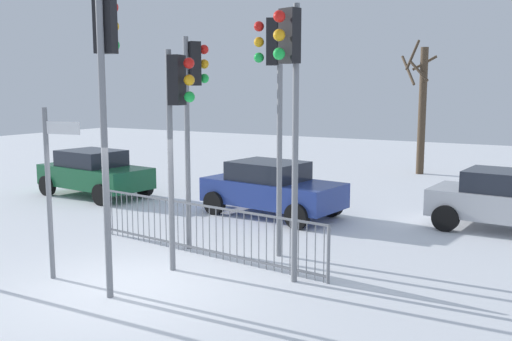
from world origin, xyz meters
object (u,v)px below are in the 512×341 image
object	(u,v)px
bare_tree_left	(421,106)
car_green_near	(94,172)
traffic_light_foreground_left	(193,95)
traffic_light_rear_left	(273,81)
traffic_light_mid_left	(290,82)
car_silver_far	(512,200)
traffic_light_mid_right	(106,75)
direction_sign_post	(51,184)
car_blue_mid	(271,188)
traffic_light_foreground_right	(177,111)

from	to	relation	value
bare_tree_left	car_green_near	bearing A→B (deg)	-128.18
traffic_light_foreground_left	traffic_light_rear_left	bearing A→B (deg)	38.53
car_green_near	traffic_light_foreground_left	bearing A→B (deg)	-21.21
traffic_light_mid_left	car_silver_far	xyz separation A→B (m)	(3.01, 5.97, -2.78)
traffic_light_rear_left	traffic_light_foreground_left	bearing A→B (deg)	70.52
traffic_light_mid_right	direction_sign_post	bearing A→B (deg)	162.29
traffic_light_foreground_left	car_silver_far	distance (m)	8.01
car_green_near	car_silver_far	bearing A→B (deg)	13.88
traffic_light_mid_right	traffic_light_mid_left	xyz separation A→B (m)	(2.31, 1.94, -0.09)
direction_sign_post	car_blue_mid	distance (m)	6.68
traffic_light_mid_left	car_blue_mid	world-z (taller)	traffic_light_mid_left
traffic_light_foreground_left	traffic_light_foreground_right	xyz separation A→B (m)	(0.67, -1.44, -0.26)
traffic_light_mid_left	traffic_light_rear_left	bearing A→B (deg)	-35.14
car_silver_far	bare_tree_left	xyz separation A→B (m)	(-4.27, 8.41, 1.97)
traffic_light_mid_left	car_silver_far	world-z (taller)	traffic_light_mid_left
traffic_light_foreground_right	car_blue_mid	size ratio (longest dim) A/B	1.03
direction_sign_post	bare_tree_left	distance (m)	16.47
traffic_light_foreground_left	traffic_light_mid_right	xyz separation A→B (m)	(0.48, -2.99, 0.35)
traffic_light_mid_left	car_green_near	world-z (taller)	traffic_light_mid_left
traffic_light_foreground_left	direction_sign_post	xyz separation A→B (m)	(-1.01, -2.92, -1.55)
traffic_light_foreground_left	traffic_light_foreground_right	world-z (taller)	traffic_light_foreground_left
traffic_light_mid_right	car_silver_far	size ratio (longest dim) A/B	1.27
car_silver_far	car_blue_mid	bearing A→B (deg)	-162.69
traffic_light_mid_right	bare_tree_left	distance (m)	16.37
direction_sign_post	traffic_light_foreground_right	bearing A→B (deg)	33.71
traffic_light_foreground_right	direction_sign_post	bearing A→B (deg)	-58.43
traffic_light_mid_right	bare_tree_left	xyz separation A→B (m)	(1.05, 16.31, -0.90)
bare_tree_left	car_blue_mid	bearing A→B (deg)	-99.33
traffic_light_foreground_left	bare_tree_left	size ratio (longest dim) A/B	0.83
traffic_light_rear_left	car_silver_far	size ratio (longest dim) A/B	1.24
traffic_light_mid_right	traffic_light_mid_left	world-z (taller)	traffic_light_mid_right
bare_tree_left	traffic_light_mid_left	bearing A→B (deg)	-85.00
traffic_light_rear_left	car_silver_far	world-z (taller)	traffic_light_rear_left
traffic_light_mid_left	car_blue_mid	size ratio (longest dim) A/B	1.21
traffic_light_rear_left	traffic_light_mid_left	world-z (taller)	traffic_light_rear_left
traffic_light_rear_left	direction_sign_post	bearing A→B (deg)	110.41
traffic_light_foreground_left	traffic_light_mid_left	distance (m)	2.99
traffic_light_foreground_left	car_blue_mid	distance (m)	4.42
traffic_light_rear_left	car_green_near	xyz separation A→B (m)	(-8.09, 3.02, -2.80)
traffic_light_rear_left	car_blue_mid	size ratio (longest dim) A/B	1.22
traffic_light_mid_right	car_silver_far	distance (m)	9.95
traffic_light_rear_left	traffic_light_mid_left	xyz separation A→B (m)	(1.05, -1.34, -0.03)
traffic_light_foreground_right	bare_tree_left	distance (m)	14.79
traffic_light_mid_right	car_green_near	distance (m)	9.72
traffic_light_rear_left	traffic_light_mid_right	size ratio (longest dim) A/B	0.98
traffic_light_foreground_left	car_silver_far	size ratio (longest dim) A/B	1.14
traffic_light_mid_right	car_green_near	size ratio (longest dim) A/B	1.26
traffic_light_rear_left	car_green_near	bearing A→B (deg)	40.61
direction_sign_post	car_green_near	world-z (taller)	direction_sign_post
traffic_light_foreground_right	traffic_light_mid_left	distance (m)	2.21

